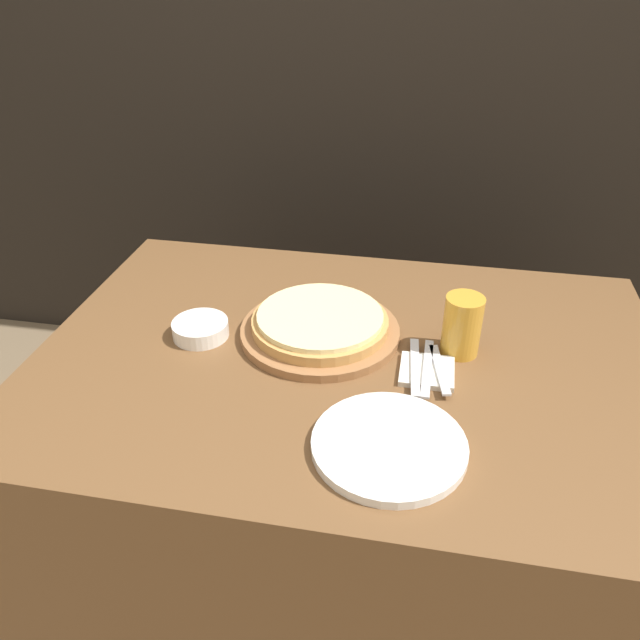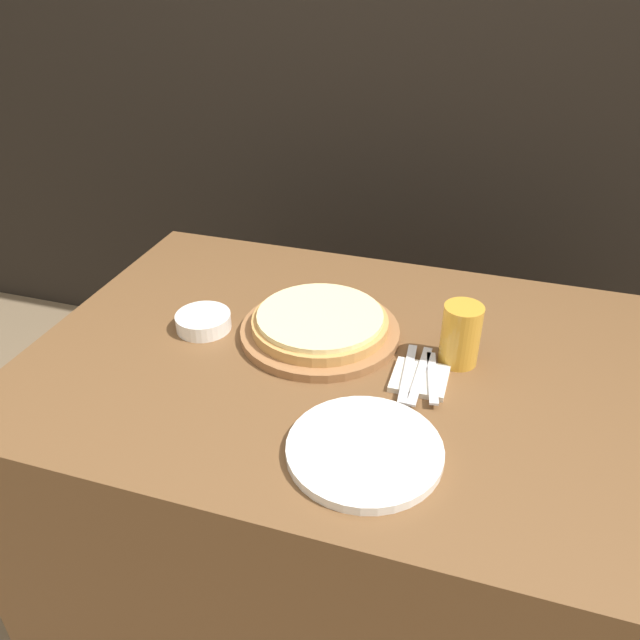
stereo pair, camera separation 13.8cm
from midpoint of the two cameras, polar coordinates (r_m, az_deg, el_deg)
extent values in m
plane|color=#756047|center=(1.87, -0.20, -22.11)|extent=(12.00, 12.00, 0.00)
cube|color=black|center=(2.14, 5.63, 26.22)|extent=(6.00, 0.05, 2.60)
cube|color=brown|center=(1.58, -0.23, -14.23)|extent=(1.34, 0.94, 0.74)
cylinder|color=#99663D|center=(1.39, -2.83, -1.13)|extent=(0.36, 0.36, 0.02)
cylinder|color=tan|center=(1.38, -2.85, -0.37)|extent=(0.30, 0.30, 0.02)
cylinder|color=beige|center=(1.37, -2.87, 0.26)|extent=(0.28, 0.28, 0.01)
cylinder|color=gold|center=(1.33, 10.00, -0.59)|extent=(0.08, 0.08, 0.13)
cylinder|color=white|center=(1.30, 10.24, 1.59)|extent=(0.08, 0.08, 0.02)
cylinder|color=white|center=(1.11, 2.74, -11.51)|extent=(0.27, 0.27, 0.02)
cylinder|color=white|center=(1.43, -13.61, -0.88)|extent=(0.13, 0.13, 0.04)
cube|color=silver|center=(1.29, 6.74, -4.77)|extent=(0.11, 0.11, 0.01)
cube|color=silver|center=(1.28, 5.65, -4.35)|extent=(0.03, 0.20, 0.00)
cube|color=silver|center=(1.28, 6.77, -4.47)|extent=(0.02, 0.20, 0.00)
cube|color=silver|center=(1.28, 7.88, -4.58)|extent=(0.05, 0.17, 0.00)
camera|label=1|loc=(0.07, -92.86, -1.80)|focal=35.00mm
camera|label=2|loc=(0.07, 87.14, 1.80)|focal=35.00mm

